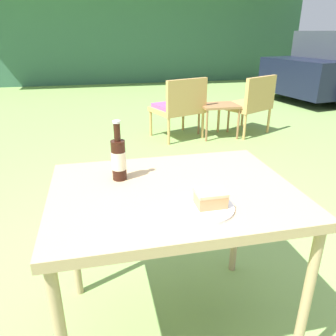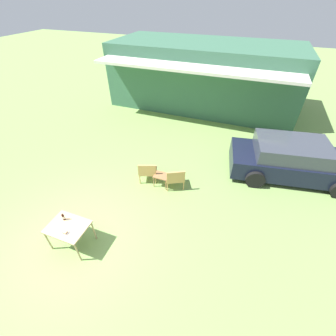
{
  "view_description": "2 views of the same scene",
  "coord_description": "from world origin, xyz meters",
  "px_view_note": "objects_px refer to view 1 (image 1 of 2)",
  "views": [
    {
      "loc": [
        -0.28,
        -1.16,
        1.35
      ],
      "look_at": [
        0.0,
        0.1,
        0.81
      ],
      "focal_mm": 35.0,
      "sensor_mm": 36.0,
      "label": 1
    },
    {
      "loc": [
        3.52,
        -2.31,
        5.37
      ],
      "look_at": [
        1.6,
        2.84,
        0.9
      ],
      "focal_mm": 24.0,
      "sensor_mm": 36.0,
      "label": 2
    }
  ],
  "objects_px": {
    "wicker_chair_cushioned": "(179,105)",
    "patio_table": "(173,204)",
    "wicker_chair_plain": "(250,102)",
    "cola_bottle_near": "(119,158)",
    "garden_side_table": "(219,109)",
    "cake_on_plate": "(206,203)"
  },
  "relations": [
    {
      "from": "wicker_chair_plain",
      "to": "cola_bottle_near",
      "type": "xyz_separation_m",
      "value": [
        -2.0,
        -2.84,
        0.4
      ]
    },
    {
      "from": "patio_table",
      "to": "cola_bottle_near",
      "type": "bearing_deg",
      "value": 145.05
    },
    {
      "from": "wicker_chair_cushioned",
      "to": "garden_side_table",
      "type": "distance_m",
      "value": 0.54
    },
    {
      "from": "wicker_chair_cushioned",
      "to": "wicker_chair_plain",
      "type": "xyz_separation_m",
      "value": [
        1.0,
        -0.02,
        0.0
      ]
    },
    {
      "from": "wicker_chair_cushioned",
      "to": "garden_side_table",
      "type": "relative_size",
      "value": 1.64
    },
    {
      "from": "wicker_chair_plain",
      "to": "wicker_chair_cushioned",
      "type": "bearing_deg",
      "value": -28.3
    },
    {
      "from": "patio_table",
      "to": "cake_on_plate",
      "type": "bearing_deg",
      "value": -65.91
    },
    {
      "from": "wicker_chair_cushioned",
      "to": "garden_side_table",
      "type": "xyz_separation_m",
      "value": [
        0.53,
        -0.06,
        -0.06
      ]
    },
    {
      "from": "garden_side_table",
      "to": "cake_on_plate",
      "type": "height_order",
      "value": "cake_on_plate"
    },
    {
      "from": "wicker_chair_cushioned",
      "to": "wicker_chair_plain",
      "type": "bearing_deg",
      "value": 159.35
    },
    {
      "from": "wicker_chair_cushioned",
      "to": "patio_table",
      "type": "xyz_separation_m",
      "value": [
        -0.79,
        -3.0,
        0.24
      ]
    },
    {
      "from": "wicker_chair_plain",
      "to": "cake_on_plate",
      "type": "distance_m",
      "value": 3.61
    },
    {
      "from": "cake_on_plate",
      "to": "cola_bottle_near",
      "type": "bearing_deg",
      "value": 131.5
    },
    {
      "from": "garden_side_table",
      "to": "wicker_chair_plain",
      "type": "bearing_deg",
      "value": 4.93
    },
    {
      "from": "wicker_chair_plain",
      "to": "cola_bottle_near",
      "type": "relative_size",
      "value": 3.11
    },
    {
      "from": "patio_table",
      "to": "cola_bottle_near",
      "type": "xyz_separation_m",
      "value": [
        -0.2,
        0.14,
        0.17
      ]
    },
    {
      "from": "wicker_chair_cushioned",
      "to": "cake_on_plate",
      "type": "height_order",
      "value": "cake_on_plate"
    },
    {
      "from": "garden_side_table",
      "to": "cake_on_plate",
      "type": "relative_size",
      "value": 2.13
    },
    {
      "from": "patio_table",
      "to": "cola_bottle_near",
      "type": "height_order",
      "value": "cola_bottle_near"
    },
    {
      "from": "garden_side_table",
      "to": "wicker_chair_cushioned",
      "type": "bearing_deg",
      "value": 173.84
    },
    {
      "from": "patio_table",
      "to": "cake_on_plate",
      "type": "relative_size",
      "value": 4.29
    },
    {
      "from": "garden_side_table",
      "to": "cola_bottle_near",
      "type": "relative_size",
      "value": 1.9
    }
  ]
}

